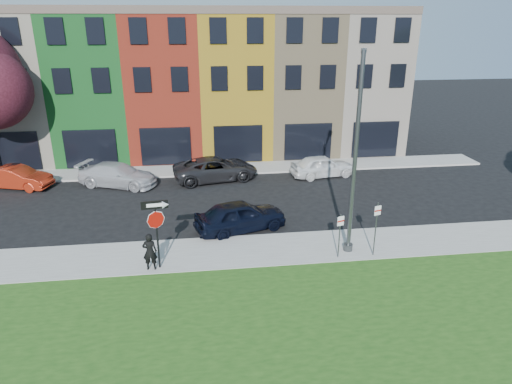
{
  "coord_description": "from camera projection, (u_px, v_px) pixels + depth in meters",
  "views": [
    {
      "loc": [
        -2.76,
        -14.83,
        9.69
      ],
      "look_at": [
        -0.32,
        4.0,
        2.47
      ],
      "focal_mm": 32.0,
      "sensor_mm": 36.0,
      "label": 1
    }
  ],
  "objects": [
    {
      "name": "ground",
      "position": [
        278.0,
        288.0,
        17.52
      ],
      "size": [
        120.0,
        120.0,
        0.0
      ],
      "primitive_type": "plane",
      "color": "black",
      "rests_on": "ground"
    },
    {
      "name": "rowhouse_block",
      "position": [
        199.0,
        84.0,
        35.09
      ],
      "size": [
        30.0,
        10.12,
        10.0
      ],
      "color": "beige",
      "rests_on": "ground"
    },
    {
      "name": "sedan_near",
      "position": [
        240.0,
        216.0,
        22.1
      ],
      "size": [
        4.32,
        5.47,
        1.52
      ],
      "primitive_type": "imported",
      "rotation": [
        0.0,
        0.0,
        1.87
      ],
      "color": "black",
      "rests_on": "ground"
    },
    {
      "name": "man",
      "position": [
        150.0,
        252.0,
        18.37
      ],
      "size": [
        0.6,
        0.41,
        1.59
      ],
      "primitive_type": "imported",
      "rotation": [
        0.0,
        0.0,
        3.12
      ],
      "color": "black",
      "rests_on": "sidewalk_near"
    },
    {
      "name": "street_lamp",
      "position": [
        355.0,
        156.0,
        18.83
      ],
      "size": [
        1.14,
        2.47,
        8.48
      ],
      "rotation": [
        0.0,
        0.0,
        -0.35
      ],
      "color": "#46494B",
      "rests_on": "sidewalk_near"
    },
    {
      "name": "sidewalk_near",
      "position": [
        310.0,
        248.0,
        20.52
      ],
      "size": [
        40.0,
        3.0,
        0.12
      ],
      "primitive_type": "cube",
      "color": "gray",
      "rests_on": "ground"
    },
    {
      "name": "parking_sign_b",
      "position": [
        376.0,
        223.0,
        19.24
      ],
      "size": [
        0.31,
        0.13,
        2.43
      ],
      "rotation": [
        0.0,
        0.0,
        0.29
      ],
      "color": "#46494B",
      "rests_on": "sidewalk_near"
    },
    {
      "name": "parked_car_silver",
      "position": [
        118.0,
        175.0,
        28.06
      ],
      "size": [
        5.2,
        6.18,
        1.41
      ],
      "primitive_type": "imported",
      "rotation": [
        0.0,
        0.0,
        1.21
      ],
      "color": "#AEAEB3",
      "rests_on": "ground"
    },
    {
      "name": "parking_sign_a",
      "position": [
        340.0,
        231.0,
        19.14
      ],
      "size": [
        0.31,
        0.13,
        1.98
      ],
      "rotation": [
        0.0,
        0.0,
        0.31
      ],
      "color": "#46494B",
      "rests_on": "sidewalk_near"
    },
    {
      "name": "sidewalk_far",
      "position": [
        196.0,
        170.0,
        31.04
      ],
      "size": [
        40.0,
        2.4,
        0.12
      ],
      "primitive_type": "cube",
      "color": "gray",
      "rests_on": "ground"
    },
    {
      "name": "parked_car_dark",
      "position": [
        216.0,
        169.0,
        29.1
      ],
      "size": [
        4.49,
        6.27,
        1.48
      ],
      "primitive_type": "imported",
      "rotation": [
        0.0,
        0.0,
        1.77
      ],
      "color": "black",
      "rests_on": "ground"
    },
    {
      "name": "stop_sign",
      "position": [
        156.0,
        221.0,
        18.03
      ],
      "size": [
        1.05,
        0.14,
        2.95
      ],
      "rotation": [
        0.0,
        0.0,
        0.1
      ],
      "color": "black",
      "rests_on": "sidewalk_near"
    },
    {
      "name": "parked_car_red",
      "position": [
        17.0,
        178.0,
        27.68
      ],
      "size": [
        3.71,
        4.93,
        1.36
      ],
      "primitive_type": "imported",
      "rotation": [
        0.0,
        0.0,
        1.28
      ],
      "color": "maroon",
      "rests_on": "ground"
    },
    {
      "name": "parked_car_white",
      "position": [
        322.0,
        166.0,
        29.74
      ],
      "size": [
        2.97,
        4.69,
        1.42
      ],
      "primitive_type": "imported",
      "rotation": [
        0.0,
        0.0,
        1.73
      ],
      "color": "white",
      "rests_on": "ground"
    }
  ]
}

